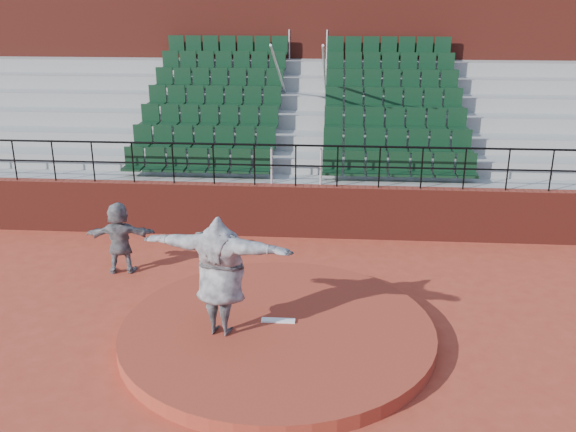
# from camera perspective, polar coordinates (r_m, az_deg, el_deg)

# --- Properties ---
(ground) EXTENTS (90.00, 90.00, 0.00)m
(ground) POSITION_cam_1_polar(r_m,az_deg,el_deg) (11.52, -0.94, -10.78)
(ground) COLOR #A63925
(ground) RESTS_ON ground
(pitchers_mound) EXTENTS (5.50, 5.50, 0.25)m
(pitchers_mound) POSITION_cam_1_polar(r_m,az_deg,el_deg) (11.45, -0.95, -10.24)
(pitchers_mound) COLOR #983422
(pitchers_mound) RESTS_ON ground
(pitching_rubber) EXTENTS (0.60, 0.15, 0.03)m
(pitching_rubber) POSITION_cam_1_polar(r_m,az_deg,el_deg) (11.51, -0.88, -9.27)
(pitching_rubber) COLOR white
(pitching_rubber) RESTS_ON pitchers_mound
(boundary_wall) EXTENTS (24.00, 0.30, 1.30)m
(boundary_wall) POSITION_cam_1_polar(r_m,az_deg,el_deg) (15.79, 0.67, 0.46)
(boundary_wall) COLOR maroon
(boundary_wall) RESTS_ON ground
(wall_railing) EXTENTS (24.04, 0.05, 1.03)m
(wall_railing) POSITION_cam_1_polar(r_m,az_deg,el_deg) (15.40, 0.69, 5.32)
(wall_railing) COLOR black
(wall_railing) RESTS_ON boundary_wall
(seating_deck) EXTENTS (24.00, 5.97, 4.63)m
(seating_deck) POSITION_cam_1_polar(r_m,az_deg,el_deg) (19.07, 1.38, 6.32)
(seating_deck) COLOR gray
(seating_deck) RESTS_ON ground
(press_box_facade) EXTENTS (24.00, 3.00, 7.10)m
(press_box_facade) POSITION_cam_1_polar(r_m,az_deg,el_deg) (22.63, 1.96, 13.80)
(press_box_facade) COLOR maroon
(press_box_facade) RESTS_ON ground
(pitcher) EXTENTS (2.68, 1.19, 2.11)m
(pitcher) POSITION_cam_1_polar(r_m,az_deg,el_deg) (10.79, -6.06, -5.28)
(pitcher) COLOR black
(pitcher) RESTS_ON pitchers_mound
(fielder) EXTENTS (1.51, 0.65, 1.58)m
(fielder) POSITION_cam_1_polar(r_m,az_deg,el_deg) (14.18, -14.73, -1.87)
(fielder) COLOR black
(fielder) RESTS_ON ground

